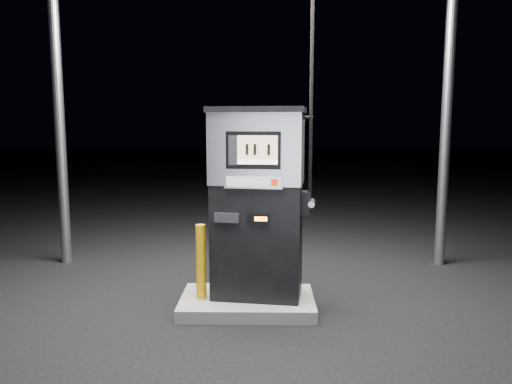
{
  "coord_description": "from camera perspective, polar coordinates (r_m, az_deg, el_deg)",
  "views": [
    {
      "loc": [
        0.21,
        -5.79,
        2.23
      ],
      "look_at": [
        0.1,
        0.0,
        1.43
      ],
      "focal_mm": 35.0,
      "sensor_mm": 36.0,
      "label": 1
    }
  ],
  "objects": [
    {
      "name": "bollard_right",
      "position": [
        6.01,
        4.29,
        -8.09
      ],
      "size": [
        0.13,
        0.13,
        0.86
      ],
      "primitive_type": "cylinder",
      "rotation": [
        0.0,
        0.0,
        0.19
      ],
      "color": "#EDA80D",
      "rests_on": "pump_island"
    },
    {
      "name": "fuel_dispenser",
      "position": [
        5.92,
        0.2,
        -1.05
      ],
      "size": [
        1.29,
        0.81,
        4.7
      ],
      "rotation": [
        0.0,
        0.0,
        -0.13
      ],
      "color": "black",
      "rests_on": "pump_island"
    },
    {
      "name": "bollard_left",
      "position": [
        6.03,
        -6.3,
        -7.9
      ],
      "size": [
        0.14,
        0.14,
        0.89
      ],
      "primitive_type": "cylinder",
      "rotation": [
        0.0,
        0.0,
        -0.19
      ],
      "color": "#EDA80D",
      "rests_on": "pump_island"
    },
    {
      "name": "ground",
      "position": [
        6.21,
        -0.99,
        -13.18
      ],
      "size": [
        80.0,
        80.0,
        0.0
      ],
      "primitive_type": "plane",
      "color": "black",
      "rests_on": "ground"
    },
    {
      "name": "pump_island",
      "position": [
        6.18,
        -1.0,
        -12.53
      ],
      "size": [
        1.6,
        1.0,
        0.15
      ],
      "primitive_type": "cube",
      "color": "slate",
      "rests_on": "ground"
    }
  ]
}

